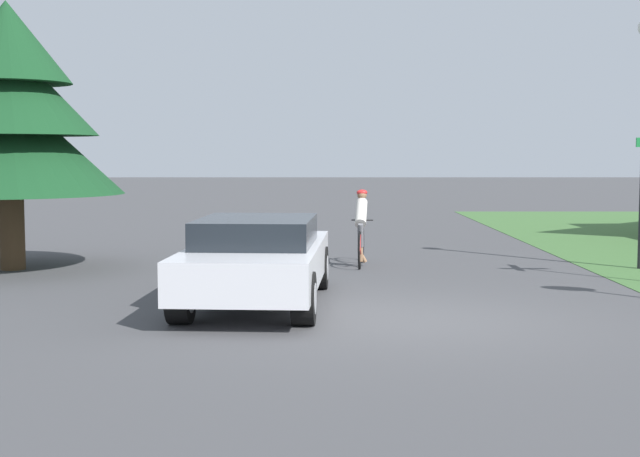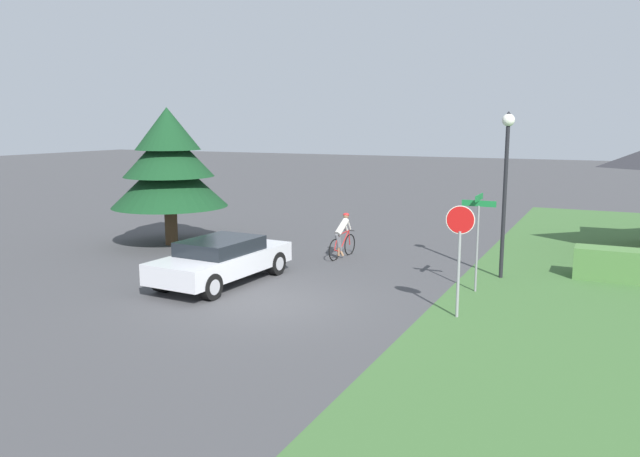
# 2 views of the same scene
# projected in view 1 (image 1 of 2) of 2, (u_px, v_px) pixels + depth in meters

# --- Properties ---
(ground_plane) EXTENTS (140.00, 140.00, 0.00)m
(ground_plane) POSITION_uv_depth(u_px,v_px,m) (418.00, 321.00, 11.83)
(ground_plane) COLOR #424244
(sedan_left_lane) EXTENTS (2.13, 4.66, 1.28)m
(sedan_left_lane) POSITION_uv_depth(u_px,v_px,m) (259.00, 259.00, 13.05)
(sedan_left_lane) COLOR silver
(sedan_left_lane) RESTS_ON ground
(cyclist) EXTENTS (0.44, 1.81, 1.52)m
(cyclist) POSITION_uv_depth(u_px,v_px,m) (363.00, 229.00, 17.61)
(cyclist) COLOR black
(cyclist) RESTS_ON ground
(conifer_tall_near) EXTENTS (4.26, 4.26, 5.08)m
(conifer_tall_near) POSITION_uv_depth(u_px,v_px,m) (10.00, 112.00, 16.81)
(conifer_tall_near) COLOR #4C3823
(conifer_tall_near) RESTS_ON ground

